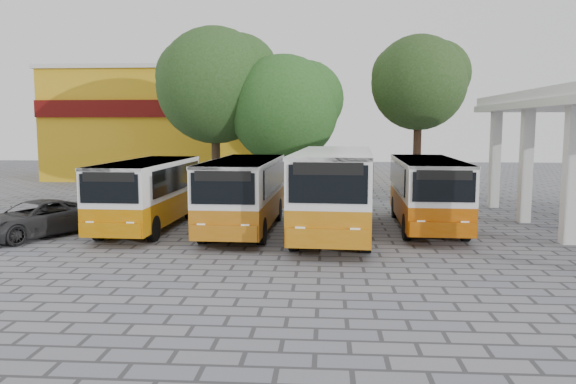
# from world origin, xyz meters

# --- Properties ---
(ground) EXTENTS (90.00, 90.00, 0.00)m
(ground) POSITION_xyz_m (0.00, 0.00, 0.00)
(ground) COLOR gray
(ground) RESTS_ON ground
(shophouse_block) EXTENTS (20.40, 10.40, 8.30)m
(shophouse_block) POSITION_xyz_m (-11.00, 25.99, 4.16)
(shophouse_block) COLOR gold
(shophouse_block) RESTS_ON ground
(bus_far_left) EXTENTS (2.45, 7.43, 2.66)m
(bus_far_left) POSITION_xyz_m (-7.41, 3.64, 1.54)
(bus_far_left) COLOR #B46900
(bus_far_left) RESTS_ON ground
(bus_centre_left) EXTENTS (2.54, 7.69, 2.75)m
(bus_centre_left) POSITION_xyz_m (-3.59, 3.40, 1.59)
(bus_centre_left) COLOR #AA5F0C
(bus_centre_left) RESTS_ON ground
(bus_centre_right) EXTENTS (3.12, 8.79, 3.12)m
(bus_centre_right) POSITION_xyz_m (-0.15, 2.84, 1.81)
(bus_centre_right) COLOR #B56A0B
(bus_centre_right) RESTS_ON ground
(bus_far_right) EXTENTS (2.56, 7.63, 2.72)m
(bus_far_right) POSITION_xyz_m (3.52, 4.49, 1.58)
(bus_far_right) COLOR #AA4900
(bus_far_right) RESTS_ON ground
(tree_left) EXTENTS (6.98, 6.65, 9.63)m
(tree_left) POSITION_xyz_m (-6.77, 14.54, 6.52)
(tree_left) COLOR #463422
(tree_left) RESTS_ON ground
(tree_middle) EXTENTS (6.39, 6.09, 7.97)m
(tree_middle) POSITION_xyz_m (-2.77, 13.88, 5.13)
(tree_middle) COLOR #342617
(tree_middle) RESTS_ON ground
(tree_right) EXTENTS (5.81, 5.53, 9.28)m
(tree_right) POSITION_xyz_m (4.98, 15.93, 6.69)
(tree_right) COLOR #4B3222
(tree_right) RESTS_ON ground
(parked_car) EXTENTS (4.17, 5.17, 1.31)m
(parked_car) POSITION_xyz_m (-11.05, 1.78, 0.65)
(parked_car) COLOR #272728
(parked_car) RESTS_ON ground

